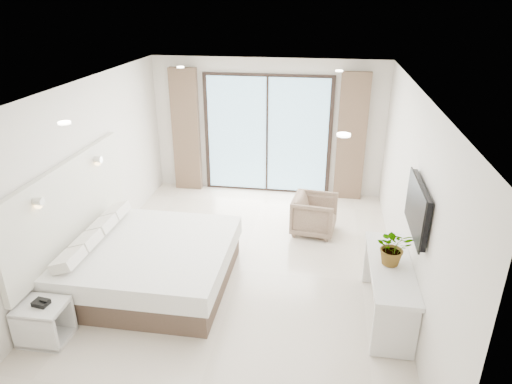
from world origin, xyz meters
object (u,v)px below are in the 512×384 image
bed (149,263)px  nightstand (44,322)px  armchair (315,213)px  console_desk (390,279)px

bed → nightstand: bearing=-121.3°
nightstand → armchair: (3.04, 3.19, 0.11)m
bed → console_desk: size_ratio=1.36×
armchair → bed: bearing=137.0°
bed → armchair: bed is taller
bed → console_desk: bearing=-4.3°
bed → nightstand: bed is taller
nightstand → bed: bearing=58.0°
nightstand → armchair: armchair is taller
bed → nightstand: 1.53m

